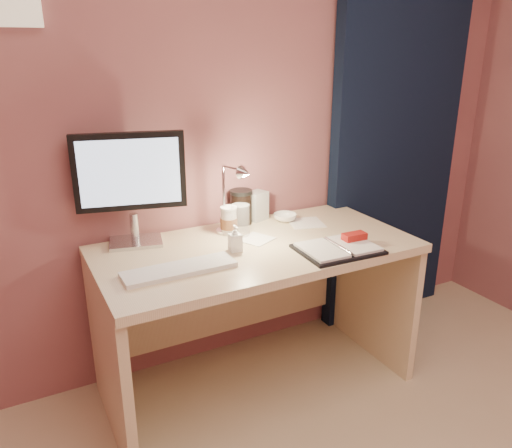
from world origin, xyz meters
name	(u,v)px	position (x,y,z in m)	size (l,w,h in m)	color
room	(384,128)	(0.95, 1.69, 1.14)	(3.50, 3.50, 3.50)	#C6B28E
desk	(249,285)	(0.00, 1.45, 0.50)	(1.40, 0.70, 0.73)	beige
monitor	(131,179)	(-0.47, 1.65, 1.03)	(0.46, 0.21, 0.50)	silver
keyboard	(179,269)	(-0.39, 1.28, 0.74)	(0.45, 0.13, 0.02)	silver
planner	(339,247)	(0.29, 1.16, 0.74)	(0.35, 0.27, 0.05)	black
paper_a	(256,239)	(0.03, 1.44, 0.73)	(0.14, 0.14, 0.00)	white
paper_b	(306,223)	(0.35, 1.53, 0.73)	(0.16, 0.16, 0.00)	white
coffee_cup	(229,221)	(-0.04, 1.58, 0.79)	(0.08, 0.08, 0.13)	white
clear_cup	(240,220)	(-0.01, 1.52, 0.80)	(0.08, 0.08, 0.15)	white
bowl	(285,217)	(0.28, 1.61, 0.75)	(0.12, 0.12, 0.04)	white
lotion_bottle	(235,238)	(-0.11, 1.37, 0.79)	(0.05, 0.05, 0.11)	white
dark_jar	(241,209)	(0.07, 1.68, 0.81)	(0.11, 0.11, 0.15)	black
product_box	(257,206)	(0.16, 1.69, 0.80)	(0.10, 0.08, 0.14)	beige
desk_lamp	(225,194)	(-0.08, 1.52, 0.94)	(0.12, 0.21, 0.34)	silver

